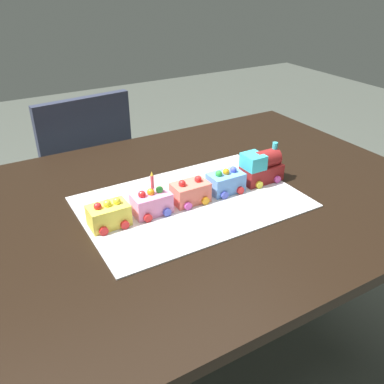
{
  "coord_description": "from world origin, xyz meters",
  "views": [
    {
      "loc": [
        0.53,
        0.89,
        1.32
      ],
      "look_at": [
        0.03,
        0.03,
        0.77
      ],
      "focal_mm": 38.47,
      "sensor_mm": 36.0,
      "label": 1
    }
  ],
  "objects_px": {
    "cake_car_caboose_lemon": "(109,215)",
    "birthday_candle": "(152,180)",
    "cake_car_tanker_coral": "(190,192)",
    "cake_car_flatbed_bubblegum": "(151,203)",
    "cake_locomotive": "(261,167)",
    "dining_table": "(196,226)",
    "cake_car_hopper_sky_blue": "(226,182)",
    "chair": "(82,175)"
  },
  "relations": [
    {
      "from": "cake_car_caboose_lemon",
      "to": "birthday_candle",
      "type": "height_order",
      "value": "birthday_candle"
    },
    {
      "from": "cake_car_tanker_coral",
      "to": "cake_car_flatbed_bubblegum",
      "type": "height_order",
      "value": "same"
    },
    {
      "from": "cake_locomotive",
      "to": "birthday_candle",
      "type": "height_order",
      "value": "birthday_candle"
    },
    {
      "from": "dining_table",
      "to": "cake_car_hopper_sky_blue",
      "type": "bearing_deg",
      "value": 162.04
    },
    {
      "from": "chair",
      "to": "cake_car_tanker_coral",
      "type": "distance_m",
      "value": 0.91
    },
    {
      "from": "cake_car_flatbed_bubblegum",
      "to": "dining_table",
      "type": "bearing_deg",
      "value": -169.85
    },
    {
      "from": "chair",
      "to": "cake_car_hopper_sky_blue",
      "type": "relative_size",
      "value": 8.6
    },
    {
      "from": "cake_car_tanker_coral",
      "to": "birthday_candle",
      "type": "relative_size",
      "value": 2.06
    },
    {
      "from": "chair",
      "to": "cake_car_hopper_sky_blue",
      "type": "bearing_deg",
      "value": 96.89
    },
    {
      "from": "dining_table",
      "to": "cake_car_tanker_coral",
      "type": "distance_m",
      "value": 0.15
    },
    {
      "from": "dining_table",
      "to": "cake_car_caboose_lemon",
      "type": "relative_size",
      "value": 14.0
    },
    {
      "from": "cake_locomotive",
      "to": "cake_car_tanker_coral",
      "type": "height_order",
      "value": "cake_locomotive"
    },
    {
      "from": "cake_locomotive",
      "to": "chair",
      "type": "bearing_deg",
      "value": -69.17
    },
    {
      "from": "cake_car_caboose_lemon",
      "to": "dining_table",
      "type": "bearing_deg",
      "value": -174.25
    },
    {
      "from": "cake_car_caboose_lemon",
      "to": "cake_car_flatbed_bubblegum",
      "type": "bearing_deg",
      "value": 180.0
    },
    {
      "from": "cake_car_caboose_lemon",
      "to": "cake_locomotive",
      "type": "bearing_deg",
      "value": -180.0
    },
    {
      "from": "chair",
      "to": "cake_car_caboose_lemon",
      "type": "xyz_separation_m",
      "value": [
        0.16,
        0.86,
        0.3
      ]
    },
    {
      "from": "cake_car_tanker_coral",
      "to": "cake_locomotive",
      "type": "bearing_deg",
      "value": -180.0
    },
    {
      "from": "chair",
      "to": "cake_locomotive",
      "type": "bearing_deg",
      "value": 104.74
    },
    {
      "from": "dining_table",
      "to": "cake_locomotive",
      "type": "relative_size",
      "value": 10.0
    },
    {
      "from": "cake_car_tanker_coral",
      "to": "birthday_candle",
      "type": "distance_m",
      "value": 0.13
    },
    {
      "from": "cake_car_flatbed_bubblegum",
      "to": "chair",
      "type": "bearing_deg",
      "value": -92.5
    },
    {
      "from": "dining_table",
      "to": "cake_car_caboose_lemon",
      "type": "height_order",
      "value": "cake_car_caboose_lemon"
    },
    {
      "from": "cake_car_tanker_coral",
      "to": "cake_car_caboose_lemon",
      "type": "height_order",
      "value": "same"
    },
    {
      "from": "chair",
      "to": "birthday_candle",
      "type": "distance_m",
      "value": 0.94
    },
    {
      "from": "cake_locomotive",
      "to": "cake_car_flatbed_bubblegum",
      "type": "bearing_deg",
      "value": 0.0
    },
    {
      "from": "chair",
      "to": "cake_car_tanker_coral",
      "type": "bearing_deg",
      "value": 89.24
    },
    {
      "from": "dining_table",
      "to": "birthday_candle",
      "type": "relative_size",
      "value": 28.82
    },
    {
      "from": "dining_table",
      "to": "cake_car_caboose_lemon",
      "type": "xyz_separation_m",
      "value": [
        0.27,
        0.03,
        0.14
      ]
    },
    {
      "from": "chair",
      "to": "cake_locomotive",
      "type": "relative_size",
      "value": 6.14
    },
    {
      "from": "dining_table",
      "to": "birthday_candle",
      "type": "bearing_deg",
      "value": 10.52
    },
    {
      "from": "dining_table",
      "to": "chair",
      "type": "bearing_deg",
      "value": -82.18
    },
    {
      "from": "cake_car_tanker_coral",
      "to": "dining_table",
      "type": "bearing_deg",
      "value": -141.39
    },
    {
      "from": "chair",
      "to": "cake_car_hopper_sky_blue",
      "type": "xyz_separation_m",
      "value": [
        -0.2,
        0.86,
        0.3
      ]
    },
    {
      "from": "cake_locomotive",
      "to": "cake_car_flatbed_bubblegum",
      "type": "distance_m",
      "value": 0.37
    },
    {
      "from": "chair",
      "to": "birthday_candle",
      "type": "height_order",
      "value": "birthday_candle"
    },
    {
      "from": "birthday_candle",
      "to": "dining_table",
      "type": "bearing_deg",
      "value": -169.48
    },
    {
      "from": "cake_locomotive",
      "to": "cake_car_caboose_lemon",
      "type": "distance_m",
      "value": 0.48
    },
    {
      "from": "dining_table",
      "to": "chair",
      "type": "relative_size",
      "value": 1.63
    },
    {
      "from": "chair",
      "to": "cake_car_flatbed_bubblegum",
      "type": "relative_size",
      "value": 8.6
    },
    {
      "from": "cake_locomotive",
      "to": "cake_car_tanker_coral",
      "type": "bearing_deg",
      "value": 0.0
    },
    {
      "from": "cake_car_hopper_sky_blue",
      "to": "cake_car_caboose_lemon",
      "type": "bearing_deg",
      "value": 0.0
    }
  ]
}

